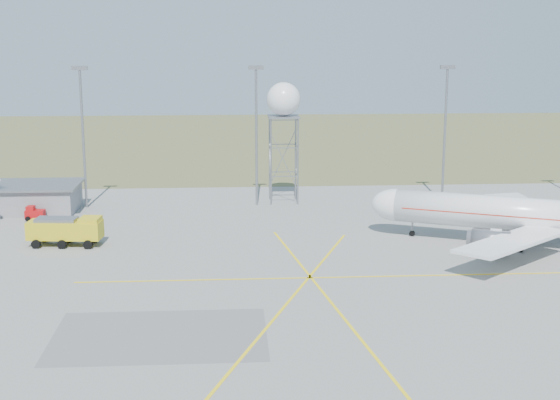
{
  "coord_description": "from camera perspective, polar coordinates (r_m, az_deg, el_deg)",
  "views": [
    {
      "loc": [
        -13.91,
        -47.27,
        24.77
      ],
      "look_at": [
        -8.23,
        40.0,
        6.22
      ],
      "focal_mm": 50.0,
      "sensor_mm": 36.0,
      "label": 1
    }
  ],
  "objects": [
    {
      "name": "grass_strip",
      "position": [
        189.41,
        0.52,
        4.46
      ],
      "size": [
        400.0,
        120.0,
        0.03
      ],
      "primitive_type": "cube",
      "color": "brown",
      "rests_on": "ground"
    },
    {
      "name": "building_grey",
      "position": [
        117.76,
        -18.96,
        0.15
      ],
      "size": [
        19.0,
        10.0,
        3.9
      ],
      "color": "gray",
      "rests_on": "ground"
    },
    {
      "name": "mast_a",
      "position": [
        115.92,
        -14.25,
        5.32
      ],
      "size": [
        2.2,
        0.5,
        20.5
      ],
      "color": "gray",
      "rests_on": "ground"
    },
    {
      "name": "mast_b",
      "position": [
        114.05,
        -1.75,
        5.57
      ],
      "size": [
        2.2,
        0.5,
        20.5
      ],
      "color": "gray",
      "rests_on": "ground"
    },
    {
      "name": "mast_c",
      "position": [
        118.36,
        12.0,
        5.55
      ],
      "size": [
        2.2,
        0.5,
        20.5
      ],
      "color": "gray",
      "rests_on": "ground"
    },
    {
      "name": "airliner_main",
      "position": [
        97.11,
        16.55,
        -1.03
      ],
      "size": [
        34.26,
        31.91,
        12.27
      ],
      "rotation": [
        0.0,
        0.0,
        2.71
      ],
      "color": "white",
      "rests_on": "ground"
    },
    {
      "name": "radar_tower",
      "position": [
        116.44,
        0.26,
        4.73
      ],
      "size": [
        4.97,
        4.97,
        17.99
      ],
      "color": "gray",
      "rests_on": "ground"
    },
    {
      "name": "fire_truck",
      "position": [
        96.8,
        -15.3,
        -2.26
      ],
      "size": [
        8.97,
        4.21,
        3.49
      ],
      "rotation": [
        0.0,
        0.0,
        -0.1
      ],
      "color": "gold",
      "rests_on": "ground"
    },
    {
      "name": "baggage_tug",
      "position": [
        111.59,
        -17.5,
        -1.03
      ],
      "size": [
        2.54,
        2.05,
        1.94
      ],
      "rotation": [
        0.0,
        0.0,
        -0.02
      ],
      "color": "#AF0C0E",
      "rests_on": "ground"
    }
  ]
}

